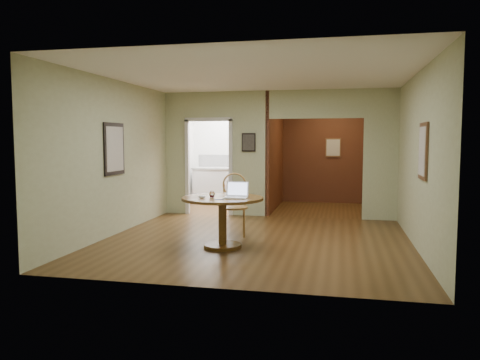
% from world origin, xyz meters
% --- Properties ---
extents(floor, '(5.00, 5.00, 0.00)m').
position_xyz_m(floor, '(0.00, 0.00, 0.00)').
color(floor, '#472D14').
rests_on(floor, ground).
extents(room_shell, '(5.20, 7.50, 5.00)m').
position_xyz_m(room_shell, '(-0.47, 3.10, 1.29)').
color(room_shell, white).
rests_on(room_shell, ground).
extents(dining_table, '(1.25, 1.25, 0.78)m').
position_xyz_m(dining_table, '(-0.41, -0.55, 0.58)').
color(dining_table, brown).
rests_on(dining_table, ground).
extents(chair, '(0.55, 0.55, 1.08)m').
position_xyz_m(chair, '(-0.44, 0.42, 0.60)').
color(chair, '#A27A39').
rests_on(chair, ground).
extents(open_laptop, '(0.34, 0.29, 0.24)m').
position_xyz_m(open_laptop, '(-0.18, -0.58, 0.85)').
color(open_laptop, white).
rests_on(open_laptop, dining_table).
extents(closed_laptop, '(0.38, 0.32, 0.03)m').
position_xyz_m(closed_laptop, '(-0.25, -0.27, 0.80)').
color(closed_laptop, '#A6A6AB').
rests_on(closed_laptop, dining_table).
extents(mouse, '(0.12, 0.09, 0.04)m').
position_xyz_m(mouse, '(-0.68, -0.75, 0.80)').
color(mouse, white).
rests_on(mouse, dining_table).
extents(wine_glass, '(0.09, 0.09, 0.10)m').
position_xyz_m(wine_glass, '(-0.55, -0.63, 0.83)').
color(wine_glass, white).
rests_on(wine_glass, dining_table).
extents(pen, '(0.12, 0.08, 0.01)m').
position_xyz_m(pen, '(-0.38, -0.86, 0.79)').
color(pen, '#0C1556').
rests_on(pen, dining_table).
extents(kitchen_cabinet, '(2.06, 0.60, 0.94)m').
position_xyz_m(kitchen_cabinet, '(-1.35, 4.20, 0.47)').
color(kitchen_cabinet, silver).
rests_on(kitchen_cabinet, ground).
extents(grocery_bag, '(0.31, 0.27, 0.30)m').
position_xyz_m(grocery_bag, '(-1.14, 4.20, 1.09)').
color(grocery_bag, tan).
rests_on(grocery_bag, kitchen_cabinet).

